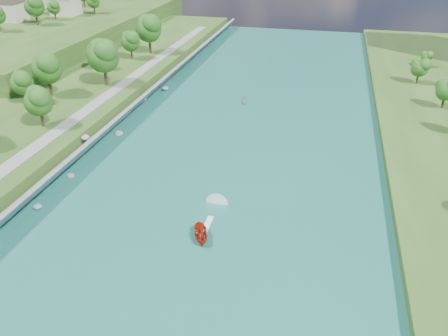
# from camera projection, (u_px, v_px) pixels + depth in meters

# --- Properties ---
(ground) EXTENTS (260.00, 260.00, 0.00)m
(ground) POSITION_uv_depth(u_px,v_px,m) (186.00, 245.00, 58.72)
(ground) COLOR #2D5119
(ground) RESTS_ON ground
(river_water) EXTENTS (55.00, 240.00, 0.10)m
(river_water) POSITION_uv_depth(u_px,v_px,m) (222.00, 172.00, 75.64)
(river_water) COLOR #185C4C
(river_water) RESTS_ON ground
(ridge_west) EXTENTS (60.00, 120.00, 9.00)m
(ridge_west) POSITION_uv_depth(u_px,v_px,m) (47.00, 31.00, 154.05)
(ridge_west) COLOR #2D5119
(ridge_west) RESTS_ON ground
(riprap_bank) EXTENTS (4.30, 236.00, 4.52)m
(riprap_bank) POSITION_uv_depth(u_px,v_px,m) (83.00, 150.00, 79.43)
(riprap_bank) COLOR slate
(riprap_bank) RESTS_ON ground
(riverside_path) EXTENTS (3.00, 200.00, 0.10)m
(riverside_path) POSITION_uv_depth(u_px,v_px,m) (52.00, 135.00, 80.65)
(riverside_path) COLOR gray
(riverside_path) RESTS_ON berm_west
(ridge_houses) EXTENTS (29.50, 29.50, 8.40)m
(ridge_houses) POSITION_uv_depth(u_px,v_px,m) (35.00, 2.00, 155.25)
(ridge_houses) COLOR beige
(ridge_houses) RESTS_ON ridge_west
(trees_ridge) EXTENTS (18.28, 52.02, 10.94)m
(trees_ridge) POSITION_uv_depth(u_px,v_px,m) (50.00, 6.00, 146.19)
(trees_ridge) COLOR #244F15
(trees_ridge) RESTS_ON ridge_west
(motorboat) EXTENTS (3.60, 19.12, 2.08)m
(motorboat) POSITION_uv_depth(u_px,v_px,m) (203.00, 229.00, 60.41)
(motorboat) COLOR #A9220D
(motorboat) RESTS_ON river_water
(raft) EXTENTS (2.29, 2.82, 1.57)m
(raft) POSITION_uv_depth(u_px,v_px,m) (244.00, 102.00, 104.40)
(raft) COLOR gray
(raft) RESTS_ON river_water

